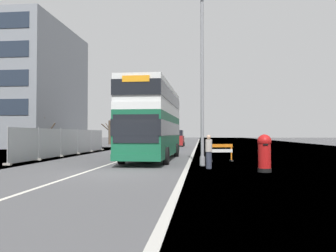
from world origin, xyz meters
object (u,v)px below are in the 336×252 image
Objects in this scene: double_decker_bus at (153,121)px; red_pillar_postbox at (264,151)px; pedestrian_at_kerb at (209,152)px; roadworks_barrier at (221,151)px; car_receding_mid at (177,139)px; lamppost_foreground at (202,83)px; car_oncoming_near at (169,139)px; car_receding_far at (152,138)px.

double_decker_bus reaches higher than red_pillar_postbox.
double_decker_bus is at bearing 123.83° from pedestrian_at_kerb.
red_pillar_postbox is 1.12× the size of roadworks_barrier.
car_receding_mid is at bearing 97.47° from pedestrian_at_kerb.
car_receding_mid is at bearing 101.77° from red_pillar_postbox.
double_decker_bus is at bearing 130.14° from lamppost_foreground.
car_oncoming_near is 2.30× the size of pedestrian_at_kerb.
red_pillar_postbox is at bearing -47.14° from double_decker_bus.
roadworks_barrier is at bearing -10.64° from double_decker_bus.
pedestrian_at_kerb is at bearing -76.96° from car_receding_far.
car_receding_mid is (-6.27, 30.11, 0.11)m from red_pillar_postbox.
car_receding_far is at bearing 106.25° from red_pillar_postbox.
pedestrian_at_kerb is (3.57, -5.33, -1.74)m from double_decker_bus.
double_decker_bus reaches higher than car_receding_far.
car_oncoming_near reaches higher than red_pillar_postbox.
lamppost_foreground is 6.23× the size of roadworks_barrier.
lamppost_foreground is at bearing -82.78° from car_receding_mid.
lamppost_foreground is at bearing -79.02° from car_oncoming_near.
double_decker_bus reaches higher than car_oncoming_near.
car_oncoming_near is at bearing -74.06° from car_receding_far.
car_receding_far is (-7.96, 34.25, -3.40)m from lamppost_foreground.
lamppost_foreground reaches higher than pedestrian_at_kerb.
roadworks_barrier is at bearing 105.85° from red_pillar_postbox.
car_receding_mid is at bearing -56.61° from car_receding_far.
red_pillar_postbox reaches higher than roadworks_barrier.
car_receding_far is 36.67m from pedestrian_at_kerb.
red_pillar_postbox is at bearing -43.58° from lamppost_foreground.
double_decker_bus is 2.92× the size of car_oncoming_near.
roadworks_barrier is 32.54m from car_receding_far.
roadworks_barrier is 0.37× the size of car_receding_far.
lamppost_foreground is 2.46× the size of car_oncoming_near.
lamppost_foreground is 3.96m from pedestrian_at_kerb.
roadworks_barrier is at bearing 68.72° from lamppost_foreground.
double_decker_bus reaches higher than car_receding_mid.
lamppost_foreground reaches higher than car_receding_mid.
lamppost_foreground is at bearing -49.86° from double_decker_bus.
car_receding_far reaches higher than pedestrian_at_kerb.
red_pillar_postbox is at bearing -25.68° from pedestrian_at_kerb.
car_oncoming_near reaches higher than roadworks_barrier.
car_oncoming_near is (-0.60, 16.03, -1.49)m from double_decker_bus.
roadworks_barrier is (1.18, 3.03, -3.85)m from lamppost_foreground.
red_pillar_postbox is 0.45× the size of car_receding_mid.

